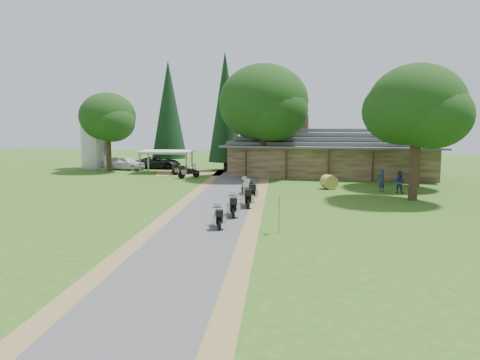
% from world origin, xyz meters
% --- Properties ---
extents(ground, '(120.00, 120.00, 0.00)m').
position_xyz_m(ground, '(0.00, 0.00, 0.00)').
color(ground, '#2D5317').
rests_on(ground, ground).
extents(driveway, '(51.95, 51.95, 0.00)m').
position_xyz_m(driveway, '(-0.50, 4.00, 0.00)').
color(driveway, '#4C4C4E').
rests_on(driveway, ground).
extents(lodge, '(21.40, 9.40, 4.90)m').
position_xyz_m(lodge, '(6.00, 24.00, 2.45)').
color(lodge, '#513929').
rests_on(lodge, ground).
extents(silo, '(3.77, 3.77, 7.03)m').
position_xyz_m(silo, '(-21.61, 25.42, 3.52)').
color(silo, gray).
rests_on(silo, ground).
extents(carport, '(6.00, 4.42, 2.41)m').
position_xyz_m(carport, '(-11.49, 22.49, 1.20)').
color(carport, white).
rests_on(carport, ground).
extents(car_white_sedan, '(3.04, 6.23, 2.01)m').
position_xyz_m(car_white_sedan, '(-17.35, 24.23, 1.01)').
color(car_white_sedan, silver).
rests_on(car_white_sedan, ground).
extents(car_dark_suv, '(2.61, 5.77, 2.18)m').
position_xyz_m(car_dark_suv, '(-14.07, 26.49, 1.09)').
color(car_dark_suv, black).
rests_on(car_dark_suv, ground).
extents(motorcycle_row_a, '(1.17, 1.87, 1.22)m').
position_xyz_m(motorcycle_row_a, '(1.15, -1.92, 0.61)').
color(motorcycle_row_a, navy).
rests_on(motorcycle_row_a, ground).
extents(motorcycle_row_b, '(1.17, 2.11, 1.38)m').
position_xyz_m(motorcycle_row_b, '(1.19, 1.20, 0.69)').
color(motorcycle_row_b, '#AFB3B8').
rests_on(motorcycle_row_b, ground).
extents(motorcycle_row_c, '(1.30, 2.20, 1.43)m').
position_xyz_m(motorcycle_row_c, '(1.33, 4.36, 0.71)').
color(motorcycle_row_c, gold).
rests_on(motorcycle_row_c, ground).
extents(motorcycle_row_d, '(1.53, 2.20, 1.44)m').
position_xyz_m(motorcycle_row_d, '(1.03, 6.61, 0.72)').
color(motorcycle_row_d, orange).
rests_on(motorcycle_row_d, ground).
extents(motorcycle_row_e, '(1.48, 1.96, 1.30)m').
position_xyz_m(motorcycle_row_e, '(0.29, 9.15, 0.65)').
color(motorcycle_row_e, black).
rests_on(motorcycle_row_e, ground).
extents(motorcycle_carport_a, '(1.83, 1.63, 1.27)m').
position_xyz_m(motorcycle_carport_a, '(-9.19, 20.83, 0.64)').
color(motorcycle_carport_a, '#EAEA00').
rests_on(motorcycle_carport_a, ground).
extents(motorcycle_carport_b, '(1.89, 2.06, 1.45)m').
position_xyz_m(motorcycle_carport_b, '(-7.53, 18.43, 0.72)').
color(motorcycle_carport_b, gray).
rests_on(motorcycle_carport_b, ground).
extents(person_a, '(0.76, 0.75, 2.18)m').
position_xyz_m(person_a, '(10.38, 13.16, 1.09)').
color(person_a, navy).
rests_on(person_a, ground).
extents(person_b, '(0.71, 0.63, 2.05)m').
position_xyz_m(person_b, '(11.69, 12.70, 1.03)').
color(person_b, navy).
rests_on(person_b, ground).
extents(hay_bale, '(1.53, 1.49, 1.16)m').
position_xyz_m(hay_bale, '(6.28, 13.83, 0.58)').
color(hay_bale, olive).
rests_on(hay_bale, ground).
extents(sign_post, '(0.33, 0.06, 1.86)m').
position_xyz_m(sign_post, '(4.45, -2.47, 0.93)').
color(sign_post, gray).
rests_on(sign_post, ground).
extents(oak_lodge_left, '(8.72, 8.72, 12.03)m').
position_xyz_m(oak_lodge_left, '(-0.43, 20.50, 6.01)').
color(oak_lodge_left, black).
rests_on(oak_lodge_left, ground).
extents(oak_lodge_right, '(6.86, 6.86, 10.99)m').
position_xyz_m(oak_lodge_right, '(13.47, 16.80, 5.49)').
color(oak_lodge_right, black).
rests_on(oak_lodge_right, ground).
extents(oak_driveway, '(6.69, 6.69, 10.83)m').
position_xyz_m(oak_driveway, '(12.30, 9.58, 5.42)').
color(oak_driveway, black).
rests_on(oak_driveway, ground).
extents(oak_silo, '(6.20, 6.20, 9.86)m').
position_xyz_m(oak_silo, '(-18.35, 22.48, 4.93)').
color(oak_silo, black).
rests_on(oak_silo, ground).
extents(cedar_near, '(3.86, 3.86, 13.38)m').
position_xyz_m(cedar_near, '(-5.84, 26.25, 6.69)').
color(cedar_near, black).
rests_on(cedar_near, ground).
extents(cedar_far, '(4.24, 4.24, 12.85)m').
position_xyz_m(cedar_far, '(-13.46, 28.43, 6.42)').
color(cedar_far, black).
rests_on(cedar_far, ground).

